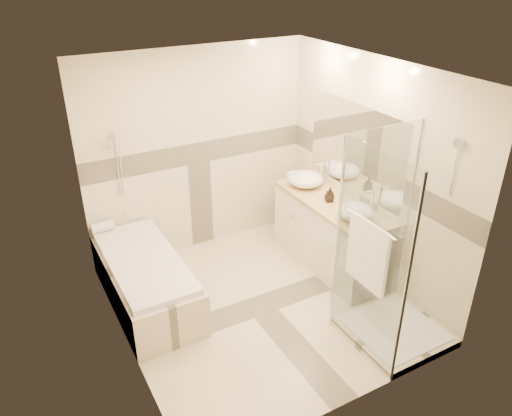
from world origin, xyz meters
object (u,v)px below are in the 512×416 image
amenity_bottle_a (330,195)px  vanity (330,234)px  bathtub (146,278)px  shower_enclosure (385,293)px  vessel_sink_near (306,179)px  amenity_bottle_b (330,195)px  vessel_sink_far (355,211)px

amenity_bottle_a → vanity: bearing=-52.7°
bathtub → vanity: 2.18m
bathtub → shower_enclosure: 2.47m
vessel_sink_near → amenity_bottle_b: vessel_sink_near is taller
bathtub → vessel_sink_far: vessel_sink_far is taller
vessel_sink_near → amenity_bottle_a: bearing=-90.0°
amenity_bottle_b → bathtub: bearing=171.4°
bathtub → vessel_sink_far: size_ratio=4.36×
vanity → amenity_bottle_b: bearing=124.5°
amenity_bottle_a → amenity_bottle_b: bearing=90.0°
shower_enclosure → amenity_bottle_b: (0.27, 1.30, 0.42)m
amenity_bottle_b → shower_enclosure: bearing=-101.9°
vanity → amenity_bottle_a: 0.51m
amenity_bottle_b → amenity_bottle_a: bearing=-90.0°
vessel_sink_far → amenity_bottle_b: vessel_sink_far is taller
vanity → amenity_bottle_b: size_ratio=10.79×
bathtub → amenity_bottle_a: 2.24m
bathtub → amenity_bottle_b: amenity_bottle_b is taller
vessel_sink_near → amenity_bottle_b: (0.00, -0.48, -0.01)m
bathtub → vanity: bearing=-9.2°
vanity → vessel_sink_near: vessel_sink_near is taller
shower_enclosure → vessel_sink_near: (0.27, 1.78, 0.43)m
vanity → vessel_sink_far: bearing=-92.7°
vessel_sink_near → amenity_bottle_a: (0.00, -0.49, -0.00)m
bathtub → vanity: vanity is taller
vanity → amenity_bottle_a: amenity_bottle_a is taller
vessel_sink_far → amenity_bottle_a: amenity_bottle_a is taller
shower_enclosure → vessel_sink_near: shower_enclosure is taller
vanity → shower_enclosure: shower_enclosure is taller
shower_enclosure → amenity_bottle_a: bearing=78.1°
vessel_sink_far → amenity_bottle_b: (0.00, 0.46, -0.00)m
vessel_sink_far → shower_enclosure: bearing=-107.9°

